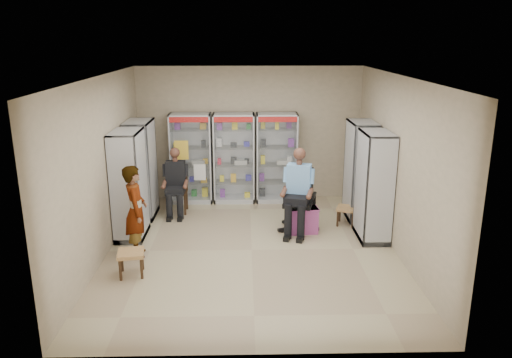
{
  "coord_description": "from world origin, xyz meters",
  "views": [
    {
      "loc": [
        -0.12,
        -8.09,
        3.63
      ],
      "look_at": [
        0.09,
        0.7,
        1.1
      ],
      "focal_mm": 35.0,
      "sensor_mm": 36.0,
      "label": 1
    }
  ],
  "objects_px": {
    "cabinet_back_left": "(191,158)",
    "cabinet_left_far": "(141,169)",
    "cabinet_back_right": "(277,158)",
    "cabinet_right_near": "(374,186)",
    "seated_shopkeeper": "(299,193)",
    "woven_stool_a": "(346,216)",
    "standing_man": "(136,211)",
    "office_chair": "(298,200)",
    "woven_stool_b": "(131,263)",
    "cabinet_right_far": "(360,171)",
    "pink_trunk": "(302,218)",
    "cabinet_left_near": "(129,185)",
    "cabinet_back_mid": "(234,158)",
    "wooden_chair": "(177,191)"
  },
  "relations": [
    {
      "from": "cabinet_back_right",
      "to": "woven_stool_a",
      "type": "bearing_deg",
      "value": -49.95
    },
    {
      "from": "cabinet_back_right",
      "to": "cabinet_right_far",
      "type": "distance_m",
      "value": 1.98
    },
    {
      "from": "cabinet_right_far",
      "to": "cabinet_right_near",
      "type": "bearing_deg",
      "value": -180.0
    },
    {
      "from": "cabinet_back_left",
      "to": "cabinet_left_far",
      "type": "distance_m",
      "value": 1.32
    },
    {
      "from": "standing_man",
      "to": "cabinet_back_right",
      "type": "bearing_deg",
      "value": -53.04
    },
    {
      "from": "cabinet_right_near",
      "to": "standing_man",
      "type": "distance_m",
      "value": 4.23
    },
    {
      "from": "seated_shopkeeper",
      "to": "pink_trunk",
      "type": "height_order",
      "value": "seated_shopkeeper"
    },
    {
      "from": "cabinet_back_left",
      "to": "standing_man",
      "type": "xyz_separation_m",
      "value": [
        -0.65,
        -2.88,
        -0.21
      ]
    },
    {
      "from": "seated_shopkeeper",
      "to": "pink_trunk",
      "type": "xyz_separation_m",
      "value": [
        0.08,
        0.01,
        -0.52
      ]
    },
    {
      "from": "cabinet_left_near",
      "to": "cabinet_back_mid",
      "type": "bearing_deg",
      "value": 137.2
    },
    {
      "from": "cabinet_right_near",
      "to": "standing_man",
      "type": "height_order",
      "value": "cabinet_right_near"
    },
    {
      "from": "cabinet_left_near",
      "to": "woven_stool_a",
      "type": "distance_m",
      "value": 4.24
    },
    {
      "from": "cabinet_right_far",
      "to": "woven_stool_a",
      "type": "xyz_separation_m",
      "value": [
        -0.33,
        -0.42,
        -0.82
      ]
    },
    {
      "from": "cabinet_back_left",
      "to": "pink_trunk",
      "type": "distance_m",
      "value": 3.04
    },
    {
      "from": "cabinet_right_near",
      "to": "seated_shopkeeper",
      "type": "xyz_separation_m",
      "value": [
        -1.32,
        0.38,
        -0.23
      ]
    },
    {
      "from": "cabinet_back_left",
      "to": "woven_stool_a",
      "type": "bearing_deg",
      "value": -25.79
    },
    {
      "from": "seated_shopkeeper",
      "to": "woven_stool_a",
      "type": "distance_m",
      "value": 1.19
    },
    {
      "from": "cabinet_left_far",
      "to": "seated_shopkeeper",
      "type": "height_order",
      "value": "cabinet_left_far"
    },
    {
      "from": "cabinet_left_far",
      "to": "woven_stool_a",
      "type": "relative_size",
      "value": 5.42
    },
    {
      "from": "cabinet_right_far",
      "to": "wooden_chair",
      "type": "height_order",
      "value": "cabinet_right_far"
    },
    {
      "from": "standing_man",
      "to": "cabinet_right_near",
      "type": "bearing_deg",
      "value": -92.69
    },
    {
      "from": "cabinet_back_left",
      "to": "cabinet_left_near",
      "type": "bearing_deg",
      "value": -114.61
    },
    {
      "from": "cabinet_back_left",
      "to": "cabinet_left_far",
      "type": "relative_size",
      "value": 1.0
    },
    {
      "from": "cabinet_left_far",
      "to": "cabinet_back_left",
      "type": "bearing_deg",
      "value": 135.0
    },
    {
      "from": "cabinet_right_far",
      "to": "cabinet_right_near",
      "type": "xyz_separation_m",
      "value": [
        0.0,
        -1.1,
        0.0
      ]
    },
    {
      "from": "cabinet_left_far",
      "to": "standing_man",
      "type": "bearing_deg",
      "value": 8.18
    },
    {
      "from": "cabinet_back_right",
      "to": "cabinet_right_near",
      "type": "height_order",
      "value": "same"
    },
    {
      "from": "cabinet_back_left",
      "to": "cabinet_left_near",
      "type": "height_order",
      "value": "same"
    },
    {
      "from": "cabinet_right_far",
      "to": "cabinet_left_far",
      "type": "bearing_deg",
      "value": 87.43
    },
    {
      "from": "office_chair",
      "to": "woven_stool_b",
      "type": "relative_size",
      "value": 3.03
    },
    {
      "from": "cabinet_left_near",
      "to": "cabinet_right_near",
      "type": "bearing_deg",
      "value": 87.43
    },
    {
      "from": "cabinet_right_far",
      "to": "standing_man",
      "type": "relative_size",
      "value": 1.26
    },
    {
      "from": "office_chair",
      "to": "standing_man",
      "type": "bearing_deg",
      "value": -143.9
    },
    {
      "from": "cabinet_right_near",
      "to": "office_chair",
      "type": "xyz_separation_m",
      "value": [
        -1.32,
        0.43,
        -0.4
      ]
    },
    {
      "from": "cabinet_left_near",
      "to": "wooden_chair",
      "type": "height_order",
      "value": "cabinet_left_near"
    },
    {
      "from": "pink_trunk",
      "to": "wooden_chair",
      "type": "bearing_deg",
      "value": 156.31
    },
    {
      "from": "woven_stool_b",
      "to": "cabinet_back_right",
      "type": "bearing_deg",
      "value": 55.5
    },
    {
      "from": "cabinet_back_left",
      "to": "seated_shopkeeper",
      "type": "relative_size",
      "value": 1.3
    },
    {
      "from": "cabinet_right_near",
      "to": "standing_man",
      "type": "relative_size",
      "value": 1.26
    },
    {
      "from": "cabinet_back_mid",
      "to": "cabinet_right_near",
      "type": "distance_m",
      "value": 3.41
    },
    {
      "from": "office_chair",
      "to": "seated_shopkeeper",
      "type": "height_order",
      "value": "seated_shopkeeper"
    },
    {
      "from": "cabinet_left_near",
      "to": "seated_shopkeeper",
      "type": "relative_size",
      "value": 1.3
    },
    {
      "from": "cabinet_left_near",
      "to": "pink_trunk",
      "type": "xyz_separation_m",
      "value": [
        3.22,
        0.19,
        -0.75
      ]
    },
    {
      "from": "seated_shopkeeper",
      "to": "woven_stool_a",
      "type": "height_order",
      "value": "seated_shopkeeper"
    },
    {
      "from": "cabinet_right_far",
      "to": "wooden_chair",
      "type": "relative_size",
      "value": 2.13
    },
    {
      "from": "cabinet_left_far",
      "to": "woven_stool_b",
      "type": "distance_m",
      "value": 2.84
    },
    {
      "from": "cabinet_left_near",
      "to": "pink_trunk",
      "type": "bearing_deg",
      "value": 93.29
    },
    {
      "from": "cabinet_right_far",
      "to": "office_chair",
      "type": "xyz_separation_m",
      "value": [
        -1.32,
        -0.67,
        -0.4
      ]
    },
    {
      "from": "cabinet_right_far",
      "to": "pink_trunk",
      "type": "distance_m",
      "value": 1.62
    },
    {
      "from": "cabinet_back_right",
      "to": "cabinet_back_left",
      "type": "bearing_deg",
      "value": 180.0
    }
  ]
}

